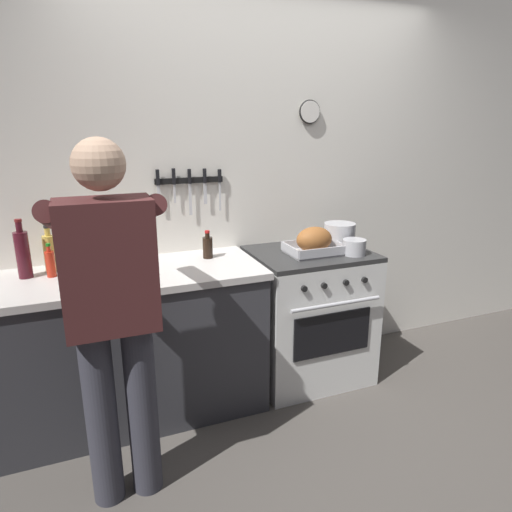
% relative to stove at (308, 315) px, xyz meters
% --- Properties ---
extents(ground_plane, '(8.00, 8.00, 0.00)m').
position_rel_stove_xyz_m(ground_plane, '(-0.22, -0.99, -0.45)').
color(ground_plane, '#4C4742').
extents(wall_back, '(6.00, 0.13, 2.60)m').
position_rel_stove_xyz_m(wall_back, '(-0.22, 0.36, 0.85)').
color(wall_back, white).
rests_on(wall_back, ground).
extents(counter_block, '(2.03, 0.65, 0.90)m').
position_rel_stove_xyz_m(counter_block, '(-1.42, 0.00, 0.00)').
color(counter_block, '#38383D').
rests_on(counter_block, ground).
extents(stove, '(0.76, 0.67, 0.90)m').
position_rel_stove_xyz_m(stove, '(0.00, 0.00, 0.00)').
color(stove, white).
rests_on(stove, ground).
extents(person_cook, '(0.51, 0.63, 1.66)m').
position_rel_stove_xyz_m(person_cook, '(-1.30, -0.62, 0.50)').
color(person_cook, '#383842').
rests_on(person_cook, ground).
extents(roasting_pan, '(0.35, 0.26, 0.17)m').
position_rel_stove_xyz_m(roasting_pan, '(-0.00, -0.05, 0.53)').
color(roasting_pan, '#B7B7BC').
rests_on(roasting_pan, stove).
extents(stock_pot, '(0.21, 0.21, 0.16)m').
position_rel_stove_xyz_m(stock_pot, '(0.23, 0.03, 0.53)').
color(stock_pot, '#B7B7BC').
rests_on(stock_pot, stove).
extents(saucepan, '(0.15, 0.15, 0.10)m').
position_rel_stove_xyz_m(saucepan, '(0.22, -0.16, 0.50)').
color(saucepan, '#B7B7BC').
rests_on(saucepan, stove).
extents(cutting_board, '(0.36, 0.24, 0.02)m').
position_rel_stove_xyz_m(cutting_board, '(-1.27, -0.03, 0.46)').
color(cutting_board, tan).
rests_on(cutting_board, counter_block).
extents(bottle_hot_sauce, '(0.05, 0.05, 0.19)m').
position_rel_stove_xyz_m(bottle_hot_sauce, '(-1.56, 0.08, 0.53)').
color(bottle_hot_sauce, red).
rests_on(bottle_hot_sauce, counter_block).
extents(bottle_soy_sauce, '(0.06, 0.06, 0.17)m').
position_rel_stove_xyz_m(bottle_soy_sauce, '(-0.67, 0.11, 0.52)').
color(bottle_soy_sauce, black).
rests_on(bottle_soy_sauce, counter_block).
extents(bottle_cooking_oil, '(0.07, 0.07, 0.26)m').
position_rel_stove_xyz_m(bottle_cooking_oil, '(-1.56, 0.18, 0.56)').
color(bottle_cooking_oil, gold).
rests_on(bottle_cooking_oil, counter_block).
extents(bottle_wine_red, '(0.07, 0.07, 0.32)m').
position_rel_stove_xyz_m(bottle_wine_red, '(-1.69, 0.11, 0.59)').
color(bottle_wine_red, '#47141E').
rests_on(bottle_wine_red, counter_block).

